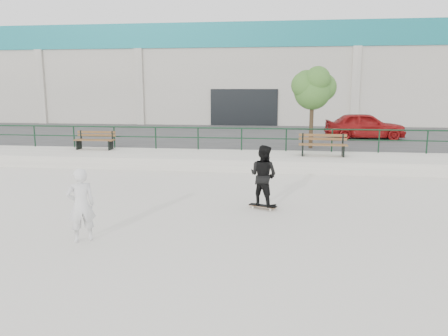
# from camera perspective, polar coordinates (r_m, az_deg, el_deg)

# --- Properties ---
(ground) EXTENTS (120.00, 120.00, 0.00)m
(ground) POSITION_cam_1_polar(r_m,az_deg,el_deg) (9.76, -9.44, -9.49)
(ground) COLOR beige
(ground) RESTS_ON ground
(ledge) EXTENTS (30.00, 3.00, 0.50)m
(ledge) POSITION_cam_1_polar(r_m,az_deg,el_deg) (18.72, -1.11, 1.07)
(ledge) COLOR silver
(ledge) RESTS_ON ground
(parking_strip) EXTENTS (60.00, 14.00, 0.50)m
(parking_strip) POSITION_cam_1_polar(r_m,az_deg,el_deg) (27.08, 1.54, 3.99)
(parking_strip) COLOR #343434
(parking_strip) RESTS_ON ground
(railing) EXTENTS (28.00, 0.06, 1.03)m
(railing) POSITION_cam_1_polar(r_m,az_deg,el_deg) (19.87, -0.57, 4.51)
(railing) COLOR #11311D
(railing) RESTS_ON ledge
(commercial_building) EXTENTS (44.20, 16.33, 8.00)m
(commercial_building) POSITION_cam_1_polar(r_m,az_deg,el_deg) (40.87, 3.61, 12.23)
(commercial_building) COLOR beige
(commercial_building) RESTS_ON ground
(bench_left) EXTENTS (1.84, 0.55, 0.85)m
(bench_left) POSITION_cam_1_polar(r_m,az_deg,el_deg) (20.96, -16.49, 3.50)
(bench_left) COLOR brown
(bench_left) RESTS_ON ledge
(bench_right) EXTENTS (2.00, 0.63, 0.91)m
(bench_right) POSITION_cam_1_polar(r_m,az_deg,el_deg) (18.64, 12.78, 2.95)
(bench_right) COLOR brown
(bench_right) RESTS_ON ledge
(tree) EXTENTS (2.12, 1.88, 3.76)m
(tree) POSITION_cam_1_polar(r_m,az_deg,el_deg) (20.84, 11.57, 10.29)
(tree) COLOR #3F321F
(tree) RESTS_ON parking_strip
(red_car) EXTENTS (4.34, 1.83, 1.46)m
(red_car) POSITION_cam_1_polar(r_m,az_deg,el_deg) (25.41, 17.89, 5.29)
(red_car) COLOR maroon
(red_car) RESTS_ON parking_strip
(skateboard) EXTENTS (0.80, 0.45, 0.09)m
(skateboard) POSITION_cam_1_polar(r_m,az_deg,el_deg) (12.19, 5.09, -4.96)
(skateboard) COLOR black
(skateboard) RESTS_ON ground
(standing_skater) EXTENTS (1.02, 0.96, 1.68)m
(standing_skater) POSITION_cam_1_polar(r_m,az_deg,el_deg) (11.99, 5.16, -0.99)
(standing_skater) COLOR black
(standing_skater) RESTS_ON skateboard
(seated_skater) EXTENTS (0.71, 0.65, 1.62)m
(seated_skater) POSITION_cam_1_polar(r_m,az_deg,el_deg) (9.93, -18.17, -4.64)
(seated_skater) COLOR silver
(seated_skater) RESTS_ON ground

